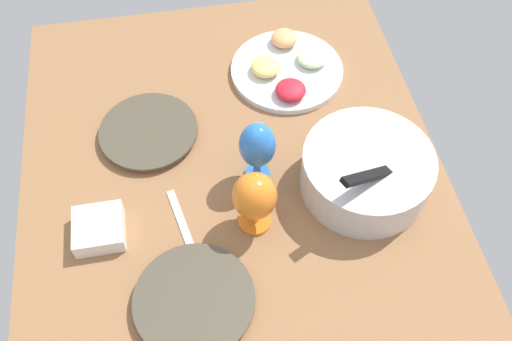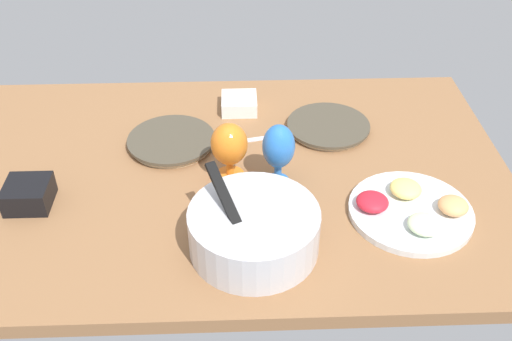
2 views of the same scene
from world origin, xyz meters
The scene contains 9 objects.
ground_plane centered at (0.00, 0.00, -2.00)cm, with size 160.00×104.00×4.00cm, color #8C603D.
dinner_plate_left centered at (-31.67, -19.75, 1.17)cm, with size 25.43×25.43×2.25cm.
dinner_plate_right centered at (15.99, -13.37, 1.28)cm, with size 25.98×25.98×2.47cm.
mixing_bowl centered at (-7.01, 30.52, 5.97)cm, with size 30.86×30.86×18.70cm.
fruit_platter centered at (-47.42, 20.15, 1.78)cm, with size 31.55×31.55×5.59cm.
hurricane_glass_blue centered at (-14.37, 5.69, 11.42)cm, with size 8.69×8.69×18.30cm.
hurricane_glass_orange centered at (-1.42, 2.75, 10.46)cm, with size 9.99×9.99×17.05cm.
square_bowl_white centered at (-4.45, -32.72, 2.55)cm, with size 11.25×11.25×4.59cm.
fork_by_right_plate centered at (-4.44, -14.19, 0.30)cm, with size 18.00×1.80×0.60cm, color silver.
Camera 1 is at (62.55, -8.41, 114.11)cm, focal length 39.26 mm.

